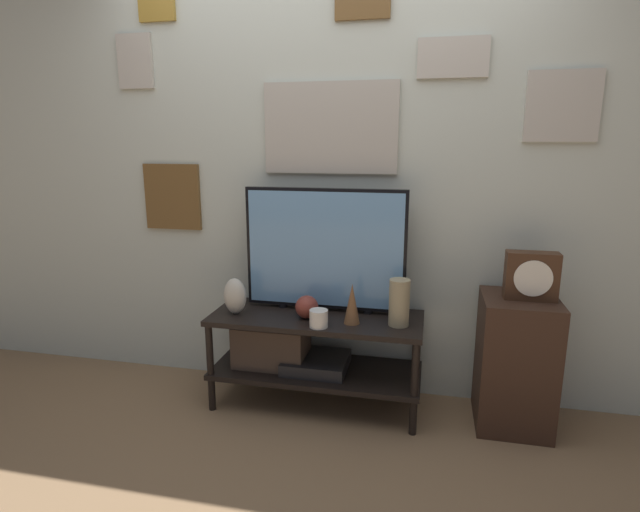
% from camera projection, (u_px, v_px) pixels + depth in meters
% --- Properties ---
extents(ground_plane, '(12.00, 12.00, 0.00)m').
position_uv_depth(ground_plane, '(305.00, 428.00, 2.68)').
color(ground_plane, '#846647').
extents(wall_back, '(6.40, 0.08, 2.70)m').
position_uv_depth(wall_back, '(326.00, 167.00, 2.90)').
color(wall_back, beige).
rests_on(wall_back, ground_plane).
extents(media_console, '(1.19, 0.46, 0.54)m').
position_uv_depth(media_console, '(300.00, 347.00, 2.89)').
color(media_console, black).
rests_on(media_console, ground_plane).
extents(television, '(0.92, 0.05, 0.71)m').
position_uv_depth(television, '(325.00, 249.00, 2.83)').
color(television, black).
rests_on(television, media_console).
extents(vase_urn_stoneware, '(0.13, 0.10, 0.21)m').
position_uv_depth(vase_urn_stoneware, '(235.00, 296.00, 2.83)').
color(vase_urn_stoneware, beige).
rests_on(vase_urn_stoneware, media_console).
extents(vase_tall_ceramic, '(0.11, 0.11, 0.25)m').
position_uv_depth(vase_tall_ceramic, '(399.00, 303.00, 2.65)').
color(vase_tall_ceramic, tan).
rests_on(vase_tall_ceramic, media_console).
extents(vase_round_glass, '(0.13, 0.13, 0.13)m').
position_uv_depth(vase_round_glass, '(307.00, 307.00, 2.77)').
color(vase_round_glass, brown).
rests_on(vase_round_glass, media_console).
extents(vase_slim_bronze, '(0.09, 0.09, 0.22)m').
position_uv_depth(vase_slim_bronze, '(352.00, 304.00, 2.68)').
color(vase_slim_bronze, brown).
rests_on(vase_slim_bronze, media_console).
extents(candle_jar, '(0.10, 0.10, 0.09)m').
position_uv_depth(candle_jar, '(319.00, 319.00, 2.64)').
color(candle_jar, silver).
rests_on(candle_jar, media_console).
extents(side_table, '(0.38, 0.41, 0.71)m').
position_uv_depth(side_table, '(515.00, 362.00, 2.66)').
color(side_table, '#382319').
rests_on(side_table, ground_plane).
extents(mantel_clock, '(0.26, 0.11, 0.25)m').
position_uv_depth(mantel_clock, '(531.00, 276.00, 2.53)').
color(mantel_clock, '#422819').
rests_on(mantel_clock, side_table).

